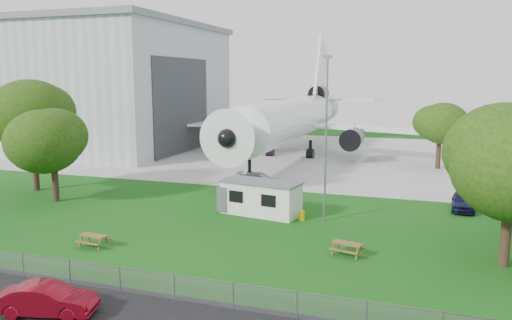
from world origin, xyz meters
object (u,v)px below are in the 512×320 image
(airliner, at_px, (292,118))
(car_centre_sedan, at_px, (47,300))
(picnic_west, at_px, (94,247))
(site_cabin, at_px, (261,198))
(picnic_east, at_px, (347,255))
(hangar, at_px, (70,85))

(airliner, relative_size, car_centre_sedan, 11.00)
(car_centre_sedan, bearing_deg, picnic_west, 9.85)
(site_cabin, bearing_deg, picnic_west, -125.68)
(picnic_east, bearing_deg, site_cabin, 151.78)
(airliner, bearing_deg, picnic_west, -93.51)
(airliner, bearing_deg, car_centre_sedan, -88.45)
(hangar, bearing_deg, site_cabin, -35.70)
(hangar, bearing_deg, airliner, -0.22)
(hangar, height_order, site_cabin, hangar)
(site_cabin, xyz_separation_m, picnic_east, (7.74, -7.06, -1.31))
(picnic_west, bearing_deg, hangar, 134.57)
(airliner, relative_size, picnic_west, 26.52)
(hangar, distance_m, car_centre_sedan, 61.88)
(site_cabin, distance_m, picnic_east, 10.56)
(picnic_east, height_order, car_centre_sedan, car_centre_sedan)
(site_cabin, xyz_separation_m, car_centre_sedan, (-3.86, -19.06, -0.60))
(airliner, height_order, picnic_west, airliner)
(site_cabin, height_order, picnic_west, site_cabin)
(airliner, distance_m, picnic_east, 39.06)
(hangar, height_order, car_centre_sedan, hangar)
(picnic_west, bearing_deg, airliner, 91.23)
(picnic_west, distance_m, car_centre_sedan, 9.26)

